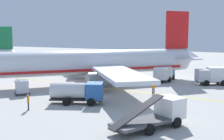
# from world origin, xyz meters

# --- Properties ---
(airliner_foreground) EXTENTS (34.24, 30.02, 11.90)m
(airliner_foreground) POSITION_xyz_m (23.14, 20.80, 3.39)
(airliner_foreground) COLOR silver
(airliner_foreground) RESTS_ON ground
(service_truck_fuel) EXTENTS (4.49, 6.17, 2.40)m
(service_truck_fuel) POSITION_xyz_m (12.05, 14.52, 1.40)
(service_truck_fuel) COLOR #2659A5
(service_truck_fuel) RESTS_ON ground
(service_truck_baggage) EXTENTS (4.99, 6.19, 2.76)m
(service_truck_baggage) POSITION_xyz_m (32.83, 3.41, 1.54)
(service_truck_baggage) COLOR silver
(service_truck_baggage) RESTS_ON ground
(service_truck_catering) EXTENTS (7.23, 4.76, 2.78)m
(service_truck_catering) POSITION_xyz_m (9.22, 3.65, 1.16)
(service_truck_catering) COLOR white
(service_truck_catering) RESTS_ON ground
(service_truck_pushback) EXTENTS (6.42, 2.87, 2.52)m
(service_truck_pushback) POSITION_xyz_m (32.28, 11.64, 1.45)
(service_truck_pushback) COLOR #2659A5
(service_truck_pushback) RESTS_ON ground
(cargo_container_mid) EXTENTS (2.46, 2.46, 2.02)m
(cargo_container_mid) POSITION_xyz_m (12.01, 23.76, 0.95)
(cargo_container_mid) COLOR #333338
(cargo_container_mid) RESTS_ON ground
(crew_marshaller) EXTENTS (0.44, 0.54, 1.63)m
(crew_marshaller) POSITION_xyz_m (21.36, 9.17, 0.96)
(crew_marshaller) COLOR #191E33
(crew_marshaller) RESTS_ON ground
(crew_loader_left) EXTENTS (0.47, 0.50, 1.70)m
(crew_loader_left) POSITION_xyz_m (7.14, 17.22, 1.01)
(crew_loader_left) COLOR #191E33
(crew_loader_left) RESTS_ON ground
(apron_guide_line) EXTENTS (0.30, 60.00, 0.01)m
(apron_guide_line) POSITION_xyz_m (21.44, 16.17, 0.01)
(apron_guide_line) COLOR yellow
(apron_guide_line) RESTS_ON ground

